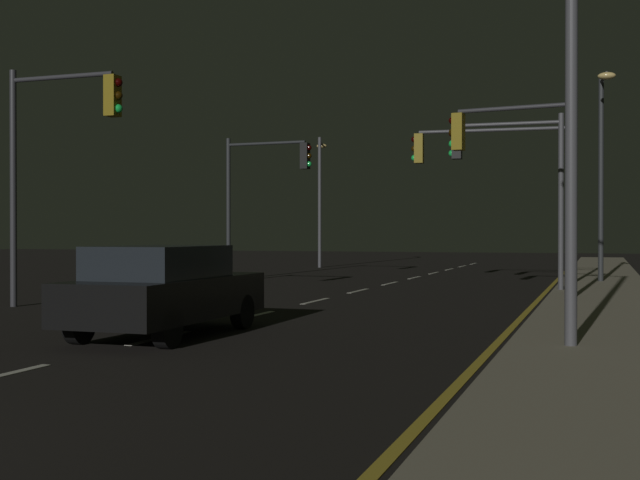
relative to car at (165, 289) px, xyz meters
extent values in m
plane|color=black|center=(0.05, 8.25, -0.82)|extent=(112.00, 112.00, 0.00)
cube|color=gray|center=(7.18, 8.25, -0.75)|extent=(2.75, 77.00, 0.14)
cube|color=silver|center=(0.05, -0.25, -0.82)|extent=(0.14, 2.00, 0.01)
cube|color=silver|center=(0.05, 3.75, -0.82)|extent=(0.14, 2.00, 0.01)
cube|color=silver|center=(0.05, 7.75, -0.82)|extent=(0.14, 2.00, 0.01)
cube|color=silver|center=(0.05, 11.75, -0.82)|extent=(0.14, 2.00, 0.01)
cube|color=silver|center=(0.05, 15.75, -0.82)|extent=(0.14, 2.00, 0.01)
cube|color=silver|center=(0.05, 19.75, -0.82)|extent=(0.14, 2.00, 0.01)
cube|color=silver|center=(0.05, 23.75, -0.82)|extent=(0.14, 2.00, 0.01)
cube|color=silver|center=(0.05, 27.75, -0.82)|extent=(0.14, 2.00, 0.01)
cube|color=silver|center=(0.05, 31.75, -0.82)|extent=(0.14, 2.00, 0.01)
cube|color=silver|center=(0.05, 35.75, -0.82)|extent=(0.14, 2.00, 0.01)
cube|color=gold|center=(5.55, 13.25, -0.82)|extent=(0.14, 53.00, 0.01)
cube|color=black|center=(0.00, 0.07, -0.15)|extent=(1.84, 4.41, 0.70)
cube|color=#1E2328|center=(0.00, -0.18, 0.47)|extent=(1.61, 2.47, 0.55)
cylinder|color=black|center=(-0.81, 1.47, -0.50)|extent=(0.22, 0.64, 0.64)
cylinder|color=black|center=(0.79, 1.48, -0.50)|extent=(0.22, 0.64, 0.64)
cylinder|color=black|center=(-0.79, -1.34, -0.50)|extent=(0.22, 0.64, 0.64)
cylinder|color=black|center=(0.81, -1.34, -0.50)|extent=(0.22, 0.64, 0.64)
cylinder|color=#4C4C51|center=(6.13, 14.02, 1.91)|extent=(0.16, 0.16, 5.18)
cylinder|color=#4C4C51|center=(3.83, 13.87, 4.25)|extent=(4.62, 0.42, 0.11)
cube|color=olive|center=(1.52, 13.71, 3.72)|extent=(0.30, 0.36, 0.95)
sphere|color=black|center=(1.37, 13.70, 4.02)|extent=(0.20, 0.20, 0.20)
sphere|color=black|center=(1.37, 13.70, 3.72)|extent=(0.20, 0.20, 0.20)
sphere|color=#19D84C|center=(1.37, 13.70, 3.42)|extent=(0.20, 0.20, 0.20)
cylinder|color=#38383D|center=(-6.38, 3.87, 2.05)|extent=(0.16, 0.16, 5.75)
cylinder|color=#38383D|center=(-4.98, 3.88, 4.67)|extent=(2.80, 0.12, 0.11)
cube|color=olive|center=(-3.58, 3.88, 4.15)|extent=(0.28, 0.34, 0.95)
sphere|color=black|center=(-3.43, 3.88, 4.45)|extent=(0.20, 0.20, 0.20)
sphere|color=black|center=(-3.43, 3.88, 4.15)|extent=(0.20, 0.20, 0.20)
sphere|color=#19D84C|center=(-3.43, 3.88, 3.85)|extent=(0.20, 0.20, 0.20)
cylinder|color=#38383D|center=(6.38, 8.38, 1.84)|extent=(0.16, 0.16, 5.05)
cylinder|color=#38383D|center=(5.01, 8.54, 4.11)|extent=(2.76, 0.42, 0.11)
cube|color=olive|center=(3.63, 8.70, 3.59)|extent=(0.32, 0.37, 0.95)
sphere|color=black|center=(3.48, 8.72, 3.89)|extent=(0.20, 0.20, 0.20)
sphere|color=black|center=(3.48, 8.72, 3.59)|extent=(0.20, 0.20, 0.20)
sphere|color=#19D84C|center=(3.48, 8.72, 3.29)|extent=(0.20, 0.20, 0.20)
cylinder|color=#2D3033|center=(-6.32, 15.85, 1.88)|extent=(0.16, 0.16, 5.40)
cylinder|color=#2D3033|center=(-4.74, 15.80, 4.33)|extent=(3.15, 0.21, 0.11)
cube|color=black|center=(-3.17, 15.75, 3.80)|extent=(0.29, 0.35, 0.95)
sphere|color=black|center=(-3.01, 15.75, 4.10)|extent=(0.20, 0.20, 0.20)
sphere|color=black|center=(-3.01, 15.75, 3.80)|extent=(0.20, 0.20, 0.20)
sphere|color=#19D84C|center=(-3.01, 15.75, 3.50)|extent=(0.20, 0.20, 0.20)
cylinder|color=#4C4C51|center=(6.02, 12.31, 1.89)|extent=(0.16, 0.16, 5.14)
cylinder|color=#4C4C51|center=(4.52, 12.26, 4.21)|extent=(3.02, 0.21, 0.11)
cube|color=black|center=(3.01, 12.21, 3.68)|extent=(0.29, 0.35, 0.95)
sphere|color=black|center=(2.85, 12.21, 3.98)|extent=(0.20, 0.20, 0.20)
sphere|color=black|center=(2.85, 12.21, 3.68)|extent=(0.20, 0.20, 0.20)
sphere|color=#19D84C|center=(2.85, 12.21, 3.38)|extent=(0.20, 0.20, 0.20)
cylinder|color=#2D3033|center=(7.12, 17.22, 2.81)|extent=(0.18, 0.18, 6.99)
cylinder|color=#38383D|center=(7.20, 16.39, 6.16)|extent=(0.27, 1.67, 0.10)
ellipsoid|color=#F9D172|center=(7.29, 15.56, 6.06)|extent=(0.56, 0.36, 0.24)
cylinder|color=#4C4C51|center=(6.72, 0.02, 2.96)|extent=(0.18, 0.18, 7.28)
cylinder|color=#4C4C51|center=(-6.77, 27.83, 2.57)|extent=(0.18, 0.18, 6.79)
cylinder|color=#2D3033|center=(-7.03, 28.75, 5.82)|extent=(0.62, 1.87, 0.10)
ellipsoid|color=#F9D172|center=(-7.29, 29.67, 5.72)|extent=(0.56, 0.36, 0.24)
camera|label=1|loc=(7.15, -12.49, 0.96)|focal=45.96mm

